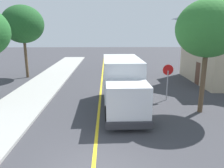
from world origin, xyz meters
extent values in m
cube|color=gold|center=(0.00, 10.00, 0.00)|extent=(0.16, 56.00, 0.01)
cube|color=silver|center=(1.53, 7.94, 1.90)|extent=(2.51, 5.05, 2.60)
cube|color=silver|center=(1.61, 4.44, 1.45)|extent=(2.32, 2.05, 1.70)
cube|color=#1E2D3D|center=(1.63, 3.54, 1.82)|extent=(2.04, 0.12, 0.75)
cube|color=#2D2D33|center=(1.63, 3.36, 0.42)|extent=(2.40, 0.25, 0.36)
cylinder|color=black|center=(2.65, 4.66, 0.50)|extent=(0.32, 1.01, 1.00)
cylinder|color=black|center=(0.56, 4.61, 0.50)|extent=(0.32, 1.01, 1.00)
cylinder|color=black|center=(2.56, 9.21, 0.50)|extent=(0.32, 1.01, 1.00)
cylinder|color=black|center=(0.46, 9.16, 0.50)|extent=(0.32, 1.01, 1.00)
cube|color=silver|center=(2.15, 14.05, 0.65)|extent=(1.82, 4.41, 0.76)
cube|color=#1E2D3D|center=(2.15, 14.20, 1.35)|extent=(1.59, 1.81, 0.64)
cylinder|color=black|center=(2.94, 12.64, 0.32)|extent=(0.22, 0.64, 0.64)
cylinder|color=black|center=(1.36, 12.65, 0.32)|extent=(0.22, 0.64, 0.64)
cylinder|color=black|center=(2.95, 15.45, 0.32)|extent=(0.22, 0.64, 0.64)
cylinder|color=black|center=(1.37, 15.46, 0.32)|extent=(0.22, 0.64, 0.64)
cube|color=#2D4793|center=(2.47, 21.28, 0.65)|extent=(1.88, 4.43, 0.76)
cube|color=#1E2D3D|center=(2.47, 21.43, 1.35)|extent=(1.62, 1.83, 0.64)
cylinder|color=black|center=(3.28, 19.89, 0.32)|extent=(0.23, 0.64, 0.64)
cylinder|color=black|center=(1.70, 19.86, 0.32)|extent=(0.23, 0.64, 0.64)
cylinder|color=black|center=(3.23, 22.71, 0.32)|extent=(0.23, 0.64, 0.64)
cylinder|color=black|center=(1.65, 22.68, 0.32)|extent=(0.23, 0.64, 0.64)
cylinder|color=gray|center=(4.92, 8.67, 1.10)|extent=(0.08, 0.08, 2.20)
cylinder|color=red|center=(4.92, 8.70, 2.25)|extent=(0.76, 0.03, 0.76)
cylinder|color=white|center=(4.92, 8.72, 2.25)|extent=(0.80, 0.02, 0.80)
cube|color=brown|center=(9.11, 13.37, 1.05)|extent=(0.10, 1.00, 2.10)
cylinder|color=brown|center=(6.40, 6.22, 1.77)|extent=(0.29, 0.29, 3.54)
ellipsoid|color=#2D702D|center=(6.40, 6.22, 5.12)|extent=(3.72, 3.72, 3.35)
cylinder|color=brown|center=(-8.15, 16.94, 1.90)|extent=(0.29, 0.29, 3.79)
ellipsoid|color=#1E5123|center=(-8.15, 16.94, 5.61)|extent=(4.28, 4.28, 3.85)
camera|label=1|loc=(0.53, -6.66, 5.04)|focal=35.05mm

